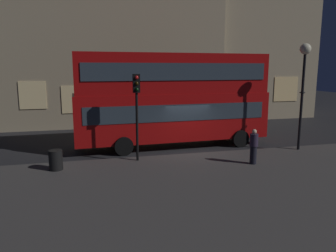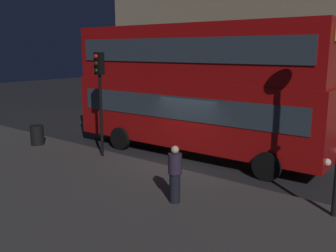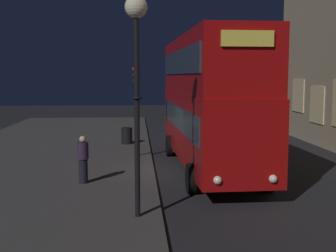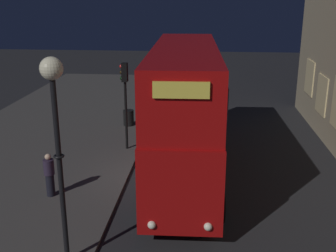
{
  "view_description": "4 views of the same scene",
  "coord_description": "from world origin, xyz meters",
  "px_view_note": "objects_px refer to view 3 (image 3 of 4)",
  "views": [
    {
      "loc": [
        -5.24,
        -16.34,
        4.46
      ],
      "look_at": [
        -1.02,
        0.43,
        1.37
      ],
      "focal_mm": 34.55,
      "sensor_mm": 36.0,
      "label": 1
    },
    {
      "loc": [
        7.98,
        -11.12,
        4.29
      ],
      "look_at": [
        -0.9,
        0.07,
        1.36
      ],
      "focal_mm": 39.72,
      "sensor_mm": 36.0,
      "label": 2
    },
    {
      "loc": [
        16.99,
        -1.52,
        3.75
      ],
      "look_at": [
        -0.75,
        -0.28,
        1.74
      ],
      "focal_mm": 47.32,
      "sensor_mm": 36.0,
      "label": 3
    },
    {
      "loc": [
        15.32,
        2.13,
        7.11
      ],
      "look_at": [
        -1.44,
        0.61,
        1.79
      ],
      "focal_mm": 44.36,
      "sensor_mm": 36.0,
      "label": 4
    }
  ],
  "objects_px": {
    "double_decker_bus": "(209,97)",
    "pedestrian": "(83,159)",
    "street_lamp": "(136,48)",
    "traffic_light_near_kerb": "(137,91)",
    "litter_bin": "(127,136)"
  },
  "relations": [
    {
      "from": "double_decker_bus",
      "to": "litter_bin",
      "type": "xyz_separation_m",
      "value": [
        -6.13,
        -3.43,
        -2.38
      ]
    },
    {
      "from": "double_decker_bus",
      "to": "street_lamp",
      "type": "bearing_deg",
      "value": -26.25
    },
    {
      "from": "street_lamp",
      "to": "pedestrian",
      "type": "bearing_deg",
      "value": -153.75
    },
    {
      "from": "traffic_light_near_kerb",
      "to": "pedestrian",
      "type": "relative_size",
      "value": 2.52
    },
    {
      "from": "street_lamp",
      "to": "double_decker_bus",
      "type": "bearing_deg",
      "value": 155.6
    },
    {
      "from": "double_decker_bus",
      "to": "pedestrian",
      "type": "height_order",
      "value": "double_decker_bus"
    },
    {
      "from": "double_decker_bus",
      "to": "pedestrian",
      "type": "bearing_deg",
      "value": -62.95
    },
    {
      "from": "double_decker_bus",
      "to": "litter_bin",
      "type": "bearing_deg",
      "value": -152.62
    },
    {
      "from": "litter_bin",
      "to": "street_lamp",
      "type": "bearing_deg",
      "value": 2.58
    },
    {
      "from": "double_decker_bus",
      "to": "traffic_light_near_kerb",
      "type": "bearing_deg",
      "value": -132.72
    },
    {
      "from": "street_lamp",
      "to": "litter_bin",
      "type": "height_order",
      "value": "street_lamp"
    },
    {
      "from": "double_decker_bus",
      "to": "litter_bin",
      "type": "height_order",
      "value": "double_decker_bus"
    },
    {
      "from": "traffic_light_near_kerb",
      "to": "pedestrian",
      "type": "distance_m",
      "value": 5.8
    },
    {
      "from": "traffic_light_near_kerb",
      "to": "street_lamp",
      "type": "height_order",
      "value": "street_lamp"
    },
    {
      "from": "double_decker_bus",
      "to": "pedestrian",
      "type": "xyz_separation_m",
      "value": [
        2.6,
        -4.71,
        -1.99
      ]
    }
  ]
}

